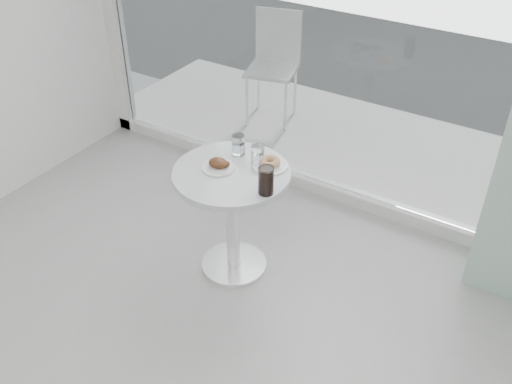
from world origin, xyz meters
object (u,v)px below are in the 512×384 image
Objects in this scene: main_table at (232,201)px; water_tumbler_b at (258,156)px; cola_glass at (266,181)px; plate_fritter at (219,165)px; water_tumbler_a at (238,146)px; patio_chair at (275,59)px; plate_donut at (270,163)px.

main_table is 5.95× the size of water_tumbler_b.
main_table is 0.33m from water_tumbler_b.
cola_glass is at bearing -49.71° from water_tumbler_b.
plate_fritter is 1.57× the size of water_tumbler_b.
plate_fritter is 0.21m from water_tumbler_a.
patio_chair is 4.92× the size of plate_fritter.
water_tumbler_a is 0.46m from cola_glass.
cola_glass is at bearing -10.37° from plate_fritter.
patio_chair reaches higher than main_table.
water_tumbler_a is 0.78× the size of cola_glass.
water_tumbler_b is at bearing 130.29° from cola_glass.
main_table is 5.83× the size of water_tumbler_a.
water_tumbler_b reaches higher than main_table.
patio_chair is 2.06m from plate_donut.
plate_donut is at bearing 36.57° from plate_fritter.
water_tumbler_b is 0.31m from cola_glass.
water_tumbler_a is at bearing 88.23° from plate_fritter.
patio_chair is 5.87× the size of cola_glass.
plate_fritter is at bearing -169.88° from main_table.
water_tumbler_a is at bearing -81.51° from patio_chair.
water_tumbler_a is (-0.24, 0.02, 0.04)m from plate_donut.
cola_glass is (0.29, -0.08, 0.30)m from main_table.
patio_chair is at bearing 111.08° from plate_fritter.
cola_glass reaches higher than water_tumbler_a.
main_table is 4.53× the size of cola_glass.
water_tumbler_a is at bearing 168.12° from water_tumbler_b.
water_tumbler_b is at bearing 44.96° from plate_fritter.
main_table is at bearing 10.12° from plate_fritter.
patio_chair reaches higher than plate_donut.
plate_fritter is 1.54× the size of water_tumbler_a.
plate_donut is at bearing 10.28° from water_tumbler_b.
plate_donut is 1.70× the size of water_tumbler_a.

